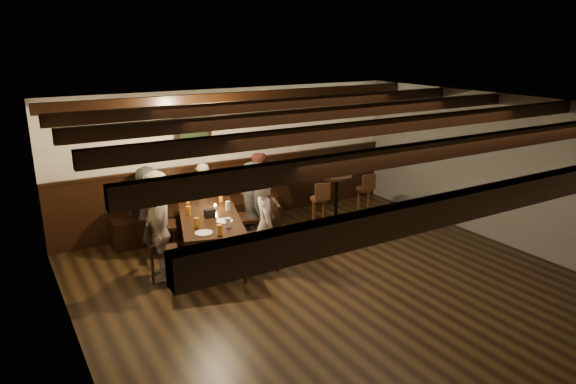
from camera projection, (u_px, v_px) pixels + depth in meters
room at (253, 181)px, 8.08m from camera, size 7.00×7.00×7.00m
dining_table at (210, 220)px, 7.60m from camera, size 1.35×2.05×0.71m
chair_left_near at (161, 236)px, 7.95m from camera, size 0.54×0.54×0.95m
chair_left_far at (163, 261)px, 7.12m from camera, size 0.49×0.49×0.86m
chair_right_near at (253, 227)px, 8.28m from camera, size 0.56×0.56×0.99m
chair_right_far at (264, 248)px, 7.45m from camera, size 0.56×0.56×0.99m
person_bench_left at (148, 206)px, 8.22m from camera, size 0.72×0.58×1.29m
person_bench_centre at (203, 200)px, 8.58m from camera, size 0.53×0.42×1.27m
person_bench_right at (258, 194)px, 8.63m from camera, size 0.82×0.71×1.42m
person_left_near at (157, 213)px, 7.83m from camera, size 0.72×0.96×1.32m
person_left_far at (158, 232)px, 6.99m from camera, size 0.55×0.87×1.37m
person_right_near at (254, 204)px, 8.18m from camera, size 0.62×0.77×1.38m
person_right_far at (266, 225)px, 7.35m from camera, size 0.44×0.55×1.32m
pint_a at (187, 199)px, 8.15m from camera, size 0.07×0.07×0.14m
pint_b at (221, 197)px, 8.22m from camera, size 0.07×0.07×0.14m
pint_c at (188, 211)px, 7.58m from camera, size 0.07×0.07×0.14m
pint_d at (228, 206)px, 7.82m from camera, size 0.07×0.07×0.14m
pint_e at (197, 223)px, 7.09m from camera, size 0.07×0.07×0.14m
pint_f at (228, 223)px, 7.10m from camera, size 0.07×0.07×0.14m
pint_g at (219, 230)px, 6.83m from camera, size 0.07×0.07×0.14m
plate_near at (204, 233)px, 6.89m from camera, size 0.24×0.24×0.01m
plate_far at (224, 221)px, 7.34m from camera, size 0.24×0.24×0.01m
condiment_caddy at (210, 213)px, 7.52m from camera, size 0.15×0.10×0.12m
candle at (215, 207)px, 7.88m from camera, size 0.05×0.05×0.05m
high_top_table at (336, 193)px, 9.00m from camera, size 0.53×0.53×0.94m
bar_stool_left at (319, 216)px, 8.66m from camera, size 0.31×0.33×0.96m
bar_stool_right at (364, 205)px, 9.19m from camera, size 0.30×0.32×0.96m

